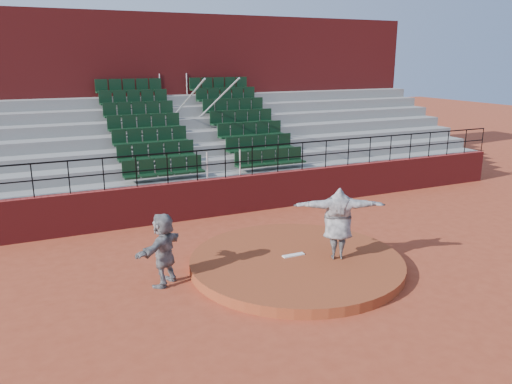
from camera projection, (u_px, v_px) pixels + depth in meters
ground at (296, 267)px, 12.95m from camera, size 90.00×90.00×0.00m
pitchers_mound at (296, 262)px, 12.92m from camera, size 5.50×5.50×0.25m
pitching_rubber at (293, 255)px, 13.01m from camera, size 0.60×0.15×0.03m
boundary_wall at (226, 196)px, 17.17m from camera, size 24.00×0.30×1.30m
wall_railing at (225, 157)px, 16.81m from camera, size 24.04×0.05×1.03m
seating_deck at (193, 155)px, 20.17m from camera, size 24.00×5.97×4.63m
press_box_facade at (165, 96)px, 23.09m from camera, size 24.00×3.00×7.10m
pitcher at (338, 223)px, 12.65m from camera, size 2.36×1.51×1.87m
fielder at (164, 249)px, 11.74m from camera, size 1.58×1.48×1.77m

